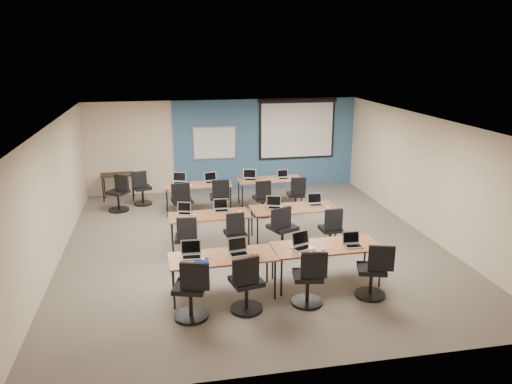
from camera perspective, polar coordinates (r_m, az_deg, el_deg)
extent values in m
cube|color=#6B6354|center=(11.00, -0.42, -5.98)|extent=(8.00, 9.00, 0.02)
cube|color=white|center=(10.29, -0.45, 8.09)|extent=(8.00, 9.00, 0.02)
cube|color=beige|center=(14.90, -3.64, 5.32)|extent=(8.00, 0.04, 2.70)
cube|color=beige|center=(6.46, 7.06, -9.61)|extent=(8.00, 0.04, 2.70)
cube|color=beige|center=(10.61, -22.18, -0.33)|extent=(0.04, 9.00, 2.70)
cube|color=beige|center=(11.94, 18.81, 1.75)|extent=(0.04, 9.00, 2.70)
cube|color=#3D5977|center=(15.08, 1.11, 5.48)|extent=(5.50, 0.04, 2.70)
cube|color=#ADB2B7|center=(14.77, -4.77, 5.60)|extent=(1.28, 0.02, 0.98)
cube|color=white|center=(14.76, -4.76, 5.59)|extent=(1.20, 0.02, 0.90)
cube|color=black|center=(15.17, 4.71, 7.22)|extent=(2.32, 0.03, 1.82)
cube|color=white|center=(15.16, 4.72, 7.06)|extent=(2.20, 0.02, 1.62)
cylinder|color=black|center=(15.05, 4.79, 10.37)|extent=(2.40, 0.10, 0.10)
cube|color=brown|center=(8.59, -3.85, -7.42)|extent=(1.82, 0.76, 0.03)
cylinder|color=black|center=(8.40, -9.37, -10.92)|extent=(0.04, 0.04, 0.70)
cylinder|color=black|center=(8.59, 2.19, -10.06)|extent=(0.04, 0.04, 0.70)
cylinder|color=black|center=(8.97, -9.52, -9.08)|extent=(0.04, 0.04, 0.70)
cylinder|color=black|center=(9.15, 1.27, -8.34)|extent=(0.04, 0.04, 0.70)
cube|color=brown|center=(9.09, 8.03, -6.18)|extent=(1.93, 0.81, 0.03)
cylinder|color=black|center=(8.69, 2.93, -9.73)|extent=(0.04, 0.04, 0.70)
cylinder|color=black|center=(9.26, 14.00, -8.52)|extent=(0.04, 0.04, 0.70)
cylinder|color=black|center=(9.30, 1.91, -7.93)|extent=(0.04, 0.04, 0.70)
cylinder|color=black|center=(9.83, 12.33, -6.93)|extent=(0.04, 0.04, 0.70)
cube|color=brown|center=(10.66, -5.35, -2.68)|extent=(1.72, 0.72, 0.03)
cylinder|color=black|center=(10.46, -9.51, -5.33)|extent=(0.04, 0.04, 0.70)
cylinder|color=black|center=(10.61, -0.83, -4.80)|extent=(0.04, 0.04, 0.70)
cylinder|color=black|center=(11.02, -9.61, -4.21)|extent=(0.04, 0.04, 0.70)
cylinder|color=black|center=(11.16, -1.37, -3.72)|extent=(0.04, 0.04, 0.70)
cube|color=#A36136|center=(11.12, 4.32, -1.84)|extent=(1.89, 0.79, 0.03)
cylinder|color=black|center=(10.74, 0.18, -4.52)|extent=(0.04, 0.04, 0.70)
cylinder|color=black|center=(11.20, 9.10, -3.85)|extent=(0.04, 0.04, 0.70)
cylinder|color=black|center=(11.36, -0.47, -3.35)|extent=(0.04, 0.04, 0.70)
cylinder|color=black|center=(11.79, 8.01, -2.77)|extent=(0.04, 0.04, 0.70)
cube|color=olive|center=(13.03, -6.66, 0.80)|extent=(1.74, 0.73, 0.03)
cylinder|color=black|center=(12.81, -10.11, -1.32)|extent=(0.04, 0.04, 0.70)
cylinder|color=black|center=(12.93, -2.91, -0.93)|extent=(0.04, 0.04, 0.70)
cylinder|color=black|center=(13.39, -10.17, -0.56)|extent=(0.04, 0.04, 0.70)
cylinder|color=black|center=(13.50, -3.28, -0.19)|extent=(0.04, 0.04, 0.70)
cube|color=olive|center=(13.48, 1.61, 1.42)|extent=(1.75, 0.73, 0.03)
cylinder|color=black|center=(13.14, -1.58, -0.62)|extent=(0.04, 0.04, 0.70)
cylinder|color=black|center=(13.49, 5.25, -0.24)|extent=(0.04, 0.04, 0.70)
cylinder|color=black|center=(13.72, -2.00, 0.09)|extent=(0.04, 0.04, 0.70)
cylinder|color=black|center=(14.05, 4.57, 0.45)|extent=(0.04, 0.04, 0.70)
cube|color=#B4B4C1|center=(8.57, -7.36, -7.39)|extent=(0.35, 0.25, 0.02)
cube|color=black|center=(8.54, -7.36, -7.37)|extent=(0.29, 0.15, 0.00)
cube|color=#B4B4C1|center=(8.64, -7.46, -6.23)|extent=(0.35, 0.06, 0.24)
cube|color=black|center=(8.63, -7.45, -6.25)|extent=(0.30, 0.05, 0.20)
ellipsoid|color=white|center=(8.47, -6.10, -7.62)|extent=(0.08, 0.11, 0.03)
cylinder|color=black|center=(8.27, -7.41, -13.86)|extent=(0.56, 0.56, 0.05)
cylinder|color=black|center=(8.16, -7.47, -12.51)|extent=(0.06, 0.06, 0.49)
cube|color=black|center=(8.03, -7.54, -10.72)|extent=(0.49, 0.49, 0.08)
cube|color=black|center=(7.71, -7.03, -9.55)|extent=(0.45, 0.06, 0.44)
cube|color=#A2A2AE|center=(8.62, -1.98, -7.09)|extent=(0.34, 0.25, 0.02)
cube|color=black|center=(8.60, -1.96, -7.07)|extent=(0.29, 0.14, 0.00)
cube|color=#A2A2AE|center=(8.70, -2.13, -5.96)|extent=(0.34, 0.06, 0.24)
cube|color=black|center=(8.69, -2.12, -5.98)|extent=(0.30, 0.04, 0.19)
ellipsoid|color=white|center=(8.60, -0.08, -7.13)|extent=(0.07, 0.10, 0.04)
cylinder|color=black|center=(8.41, -1.08, -13.18)|extent=(0.54, 0.54, 0.05)
cylinder|color=black|center=(8.30, -1.09, -11.89)|extent=(0.06, 0.06, 0.48)
cube|color=black|center=(8.18, -1.10, -10.17)|extent=(0.48, 0.48, 0.08)
cube|color=black|center=(7.86, -1.18, -9.05)|extent=(0.44, 0.06, 0.44)
cube|color=#BCBCBC|center=(8.90, 5.36, -6.39)|extent=(0.36, 0.26, 0.02)
cube|color=black|center=(8.88, 5.40, -6.37)|extent=(0.31, 0.15, 0.00)
cube|color=#BCBCBC|center=(8.97, 5.13, -5.24)|extent=(0.36, 0.07, 0.25)
cube|color=black|center=(8.97, 5.14, -5.26)|extent=(0.32, 0.05, 0.20)
ellipsoid|color=white|center=(8.90, 7.67, -6.46)|extent=(0.09, 0.12, 0.04)
cylinder|color=black|center=(8.64, 5.84, -12.40)|extent=(0.53, 0.53, 0.05)
cylinder|color=black|center=(8.54, 5.88, -11.15)|extent=(0.06, 0.06, 0.47)
cube|color=black|center=(8.42, 5.94, -9.49)|extent=(0.47, 0.47, 0.08)
cube|color=black|center=(8.13, 6.66, -8.31)|extent=(0.43, 0.06, 0.44)
cube|color=#A6A7B4|center=(9.11, 11.07, -6.08)|extent=(0.31, 0.23, 0.02)
cube|color=black|center=(9.09, 11.12, -6.06)|extent=(0.27, 0.13, 0.00)
cube|color=#A6A7B4|center=(9.17, 10.82, -5.11)|extent=(0.31, 0.06, 0.22)
cube|color=black|center=(9.17, 10.84, -5.12)|extent=(0.27, 0.04, 0.18)
ellipsoid|color=white|center=(9.11, 13.14, -6.21)|extent=(0.09, 0.11, 0.03)
cylinder|color=black|center=(9.05, 12.89, -11.35)|extent=(0.53, 0.53, 0.05)
cylinder|color=black|center=(8.96, 12.98, -10.16)|extent=(0.06, 0.06, 0.47)
cube|color=black|center=(8.84, 13.09, -8.56)|extent=(0.47, 0.47, 0.08)
cube|color=black|center=(8.58, 14.14, -7.36)|extent=(0.43, 0.06, 0.44)
cube|color=#B0B0B7|center=(10.75, -8.16, -2.46)|extent=(0.30, 0.22, 0.02)
cube|color=black|center=(10.73, -8.15, -2.43)|extent=(0.25, 0.13, 0.00)
cube|color=#B0B0B7|center=(10.83, -8.21, -1.68)|extent=(0.30, 0.06, 0.21)
cube|color=black|center=(10.82, -8.21, -1.70)|extent=(0.26, 0.04, 0.17)
ellipsoid|color=white|center=(10.66, -7.04, -2.57)|extent=(0.09, 0.11, 0.04)
cylinder|color=black|center=(10.31, -7.94, -7.55)|extent=(0.48, 0.48, 0.05)
cylinder|color=black|center=(10.24, -7.98, -6.58)|extent=(0.06, 0.06, 0.43)
cube|color=black|center=(10.14, -8.03, -5.25)|extent=(0.43, 0.43, 0.08)
cube|color=black|center=(9.86, -7.91, -4.13)|extent=(0.39, 0.06, 0.44)
cube|color=#A8A8B1|center=(10.86, -3.97, -2.14)|extent=(0.32, 0.23, 0.02)
cube|color=black|center=(10.83, -3.95, -2.12)|extent=(0.27, 0.14, 0.00)
cube|color=#A8A8B1|center=(10.94, -4.06, -1.33)|extent=(0.32, 0.06, 0.22)
cube|color=black|center=(10.93, -4.06, -1.34)|extent=(0.28, 0.04, 0.18)
ellipsoid|color=white|center=(10.77, -1.88, -2.27)|extent=(0.08, 0.10, 0.03)
cylinder|color=black|center=(10.53, -2.37, -6.87)|extent=(0.46, 0.46, 0.05)
cylinder|color=black|center=(10.46, -2.38, -5.97)|extent=(0.06, 0.06, 0.41)
cube|color=black|center=(10.37, -2.39, -4.72)|extent=(0.41, 0.41, 0.08)
cube|color=black|center=(10.10, -2.39, -3.62)|extent=(0.37, 0.06, 0.44)
cube|color=silver|center=(11.03, 2.18, -1.83)|extent=(0.33, 0.24, 0.02)
cube|color=black|center=(11.00, 2.20, -1.80)|extent=(0.28, 0.14, 0.00)
cube|color=silver|center=(11.11, 2.03, -1.00)|extent=(0.33, 0.06, 0.23)
cube|color=black|center=(11.10, 2.04, -1.02)|extent=(0.29, 0.04, 0.19)
ellipsoid|color=white|center=(11.04, 2.91, -1.81)|extent=(0.09, 0.12, 0.04)
cylinder|color=black|center=(10.60, 3.00, -6.72)|extent=(0.58, 0.58, 0.05)
cylinder|color=black|center=(10.52, 3.02, -5.56)|extent=(0.06, 0.06, 0.51)
cube|color=black|center=(10.41, 3.04, -4.05)|extent=(0.51, 0.51, 0.08)
cube|color=black|center=(10.10, 2.89, -3.01)|extent=(0.47, 0.06, 0.44)
cube|color=#9F9FA8|center=(11.30, 6.91, -1.49)|extent=(0.33, 0.24, 0.02)
cube|color=black|center=(11.28, 6.94, -1.46)|extent=(0.28, 0.14, 0.00)
cube|color=#9F9FA8|center=(11.38, 6.73, -0.69)|extent=(0.33, 0.06, 0.23)
cube|color=black|center=(11.37, 6.74, -0.70)|extent=(0.29, 0.04, 0.19)
ellipsoid|color=white|center=(11.18, 8.19, -1.71)|extent=(0.10, 0.12, 0.04)
cylinder|color=black|center=(10.85, 8.41, -6.34)|extent=(0.48, 0.48, 0.05)
cylinder|color=black|center=(10.78, 8.45, -5.43)|extent=(0.06, 0.06, 0.42)
cube|color=black|center=(10.69, 8.50, -4.18)|extent=(0.42, 0.42, 0.08)
cube|color=black|center=(10.42, 8.87, -3.10)|extent=(0.38, 0.06, 0.44)
cube|color=silver|center=(13.20, -8.69, 1.03)|extent=(0.36, 0.26, 0.02)
cube|color=black|center=(13.17, -8.69, 1.05)|extent=(0.30, 0.15, 0.00)
cube|color=silver|center=(13.30, -8.75, 1.74)|extent=(0.36, 0.07, 0.25)
cube|color=black|center=(13.29, -8.74, 1.74)|extent=(0.31, 0.05, 0.20)
ellipsoid|color=white|center=(12.94, -7.41, 0.79)|extent=(0.09, 0.11, 0.03)
cylinder|color=black|center=(12.57, -8.36, -3.15)|extent=(0.55, 0.55, 0.05)
cylinder|color=black|center=(12.50, -8.40, -2.21)|extent=(0.06, 0.06, 0.49)
cube|color=black|center=(12.41, -8.46, -0.97)|extent=(0.49, 0.49, 0.08)
cube|color=black|center=(12.12, -8.60, -0.01)|extent=(0.44, 0.06, 0.44)
cube|color=silver|center=(13.17, -5.16, 1.12)|extent=(0.34, 0.25, 0.02)
cube|color=black|center=(13.14, -5.15, 1.14)|extent=(0.29, 0.14, 0.00)
cube|color=silver|center=(13.26, -5.23, 1.80)|extent=(0.34, 0.06, 0.23)
cube|color=black|center=(13.25, -5.23, 1.79)|extent=(0.30, 0.04, 0.19)
ellipsoid|color=white|center=(13.07, -3.66, 1.04)|extent=(0.07, 0.10, 0.03)
cylinder|color=black|center=(12.81, -4.16, -2.64)|extent=(0.53, 0.53, 0.05)
cylinder|color=black|center=(12.74, -4.18, -1.75)|extent=(0.06, 0.06, 0.47)
cube|color=black|center=(12.66, -4.20, -0.57)|extent=(0.47, 0.47, 0.08)
cube|color=black|center=(12.38, -4.05, 0.39)|extent=(0.43, 0.06, 0.44)
cube|color=#AAABAF|center=(13.37, -0.62, 1.42)|extent=(0.35, 0.26, 0.02)
cube|color=black|center=(13.35, -0.61, 1.45)|extent=(0.30, 0.15, 0.00)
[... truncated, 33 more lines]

